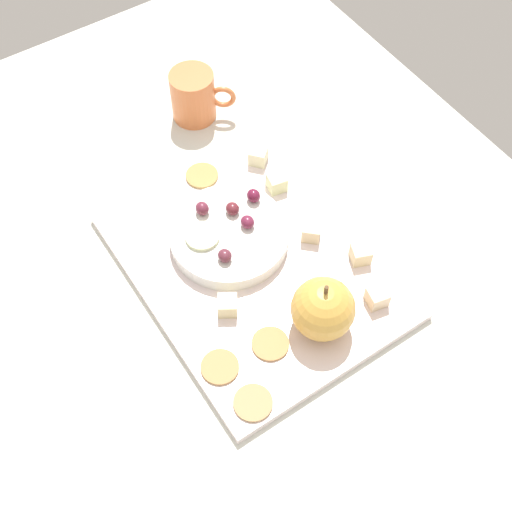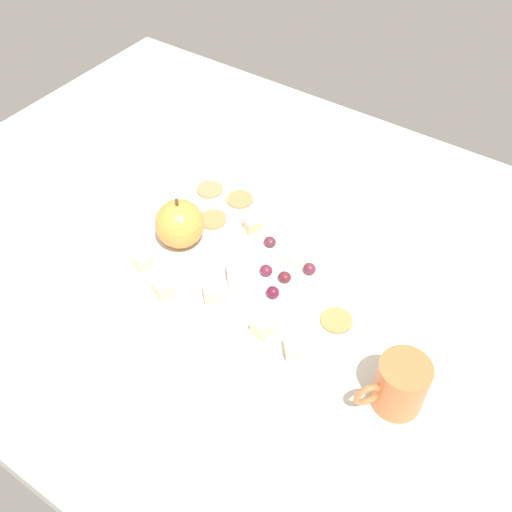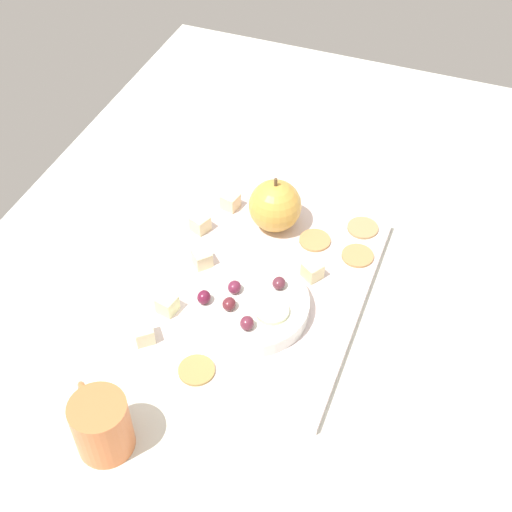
{
  "view_description": "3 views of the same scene",
  "coord_description": "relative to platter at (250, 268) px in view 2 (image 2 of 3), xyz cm",
  "views": [
    {
      "loc": [
        36.6,
        -23.1,
        81.51
      ],
      "look_at": [
        -3.24,
        3.34,
        8.43
      ],
      "focal_mm": 47.8,
      "sensor_mm": 36.0,
      "label": 1
    },
    {
      "loc": [
        -40.04,
        54.5,
        73.96
      ],
      "look_at": [
        -6.05,
        4.74,
        9.78
      ],
      "focal_mm": 41.38,
      "sensor_mm": 36.0,
      "label": 2
    },
    {
      "loc": [
        -66.37,
        -20.12,
        80.0
      ],
      "look_at": [
        -2.12,
        4.6,
        8.85
      ],
      "focal_mm": 49.85,
      "sensor_mm": 36.0,
      "label": 3
    }
  ],
  "objects": [
    {
      "name": "table",
      "position": [
        4.14,
        -3.55,
        -2.72
      ],
      "size": [
        123.94,
        92.86,
        4.09
      ],
      "primitive_type": "cube",
      "color": "silver",
      "rests_on": "ground"
    },
    {
      "name": "platter",
      "position": [
        0.0,
        0.0,
        0.0
      ],
      "size": [
        38.04,
        29.48,
        1.35
      ],
      "primitive_type": "cube",
      "color": "silver",
      "rests_on": "table"
    },
    {
      "name": "serving_dish",
      "position": [
        -4.83,
        -0.74,
        1.8
      ],
      "size": [
        16.01,
        16.01,
        2.25
      ],
      "primitive_type": "cylinder",
      "color": "white",
      "rests_on": "platter"
    },
    {
      "name": "apple_whole",
      "position": [
        12.25,
        1.95,
        4.64
      ],
      "size": [
        7.92,
        7.92,
        7.92
      ],
      "primitive_type": "sphere",
      "color": "gold",
      "rests_on": "platter"
    },
    {
      "name": "apple_stem",
      "position": [
        12.25,
        1.95,
        9.2
      ],
      "size": [
        0.5,
        0.5,
        1.2
      ],
      "primitive_type": "cylinder",
      "color": "brown",
      "rests_on": "apple_whole"
    },
    {
      "name": "cheese_cube_0",
      "position": [
        0.74,
        8.84,
        1.89
      ],
      "size": [
        3.44,
        3.44,
        2.43
      ],
      "primitive_type": "cube",
      "rotation": [
        0.0,
        0.0,
        0.82
      ],
      "color": "beige",
      "rests_on": "platter"
    },
    {
      "name": "cheese_cube_1",
      "position": [
        -8.8,
        9.74,
        1.89
      ],
      "size": [
        2.83,
        2.83,
        2.43
      ],
      "primitive_type": "cube",
      "rotation": [
        0.0,
        0.0,
        1.39
      ],
      "color": "beige",
      "rests_on": "platter"
    },
    {
      "name": "cheese_cube_2",
      "position": [
        7.3,
        12.1,
        1.89
      ],
      "size": [
        3.16,
        3.16,
        2.43
      ],
      "primitive_type": "cube",
      "rotation": [
        0.0,
        0.0,
        1.19
      ],
      "color": "beige",
      "rests_on": "platter"
    },
    {
      "name": "cheese_cube_3",
      "position": [
        -14.41,
        10.35,
        1.89
      ],
      "size": [
        3.43,
        3.43,
        2.43
      ],
      "primitive_type": "cube",
      "rotation": [
        0.0,
        0.0,
        0.71
      ],
      "color": "beige",
      "rests_on": "platter"
    },
    {
      "name": "cheese_cube_4",
      "position": [
        4.22,
        -6.65,
        1.89
      ],
      "size": [
        3.35,
        3.35,
        2.43
      ],
      "primitive_type": "cube",
      "rotation": [
        0.0,
        0.0,
        1.01
      ],
      "color": "beige",
      "rests_on": "platter"
    },
    {
      "name": "cheese_cube_5",
      "position": [
        13.6,
        9.78,
        1.89
      ],
      "size": [
        2.88,
        2.88,
        2.43
      ],
      "primitive_type": "cube",
      "rotation": [
        0.0,
        0.0,
        1.36
      ],
      "color": "beige",
      "rests_on": "platter"
    },
    {
      "name": "cracker_0",
      "position": [
        10.28,
        -11.65,
        0.87
      ],
      "size": [
        4.68,
        4.68,
        0.4
      ],
      "primitive_type": "cylinder",
      "color": "tan",
      "rests_on": "platter"
    },
    {
      "name": "cracker_1",
      "position": [
        16.26,
        -10.82,
        0.87
      ],
      "size": [
        4.68,
        4.68,
        0.4
      ],
      "primitive_type": "cylinder",
      "color": "tan",
      "rests_on": "platter"
    },
    {
      "name": "cracker_2",
      "position": [
        11.1,
        -4.86,
        0.87
      ],
      "size": [
        4.68,
        4.68,
        0.4
      ],
      "primitive_type": "cylinder",
      "color": "tan",
      "rests_on": "platter"
    },
    {
      "name": "cracker_3",
      "position": [
        -16.5,
        1.97,
        0.87
      ],
      "size": [
        4.68,
        4.68,
        0.4
      ],
      "primitive_type": "cylinder",
      "color": "#AD8D4D",
      "rests_on": "platter"
    },
    {
      "name": "grape_0",
      "position": [
        -1.31,
        -3.48,
        3.73
      ],
      "size": [
        1.97,
        1.77,
        1.61
      ],
      "primitive_type": "ellipsoid",
      "color": "#602936",
      "rests_on": "serving_dish"
    },
    {
      "name": "grape_1",
      "position": [
        -9.35,
        -2.07,
        3.84
      ],
      "size": [
        1.97,
        1.77,
        1.82
      ],
      "primitive_type": "ellipsoid",
      "color": "maroon",
      "rests_on": "serving_dish"
    },
    {
      "name": "grape_2",
      "position": [
        -7.34,
        4.86,
        3.86
      ],
      "size": [
        1.97,
        1.77,
        1.86
      ],
      "primitive_type": "ellipsoid",
      "color": "maroon",
      "rests_on": "serving_dish"
    },
    {
      "name": "grape_3",
      "position": [
        -7.14,
        1.33,
        3.75
      ],
      "size": [
        1.97,
        1.77,
        1.63
      ],
      "primitive_type": "ellipsoid",
      "color": "maroon",
      "rests_on": "serving_dish"
    },
    {
      "name": "grape_4",
      "position": [
        -4.16,
        1.79,
        3.76
      ],
      "size": [
        1.97,
        1.77,
        1.67
      ],
      "primitive_type": "ellipsoid",
      "color": "maroon",
      "rests_on": "serving_dish"
    },
    {
      "name": "apple_slice_0",
      "position": [
        -5.84,
        -4.21,
        3.23
      ],
      "size": [
        4.55,
        4.55,
        0.6
      ],
      "primitive_type": "cylinder",
      "color": "beige",
      "rests_on": "serving_dish"
    },
    {
      "name": "cup",
      "position": [
        -28.84,
        8.17,
        3.34
      ],
      "size": [
        7.67,
        8.89,
        8.03
      ],
      "color": "#D9733F",
      "rests_on": "table"
    }
  ]
}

